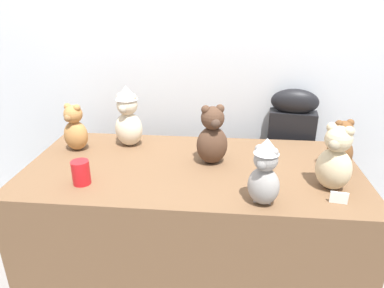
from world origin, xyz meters
TOP-DOWN VIEW (x-y plane):
  - wall_back at (0.00, 0.89)m, footprint 7.00×0.08m
  - display_table at (0.00, 0.25)m, footprint 1.64×0.79m
  - instrument_case at (0.57, 0.77)m, footprint 0.29×0.16m
  - teddy_bear_sand at (0.63, 0.10)m, footprint 0.20×0.19m
  - teddy_bear_cocoa at (0.10, 0.30)m, footprint 0.19×0.17m
  - teddy_bear_cream at (-0.38, 0.49)m, footprint 0.18×0.16m
  - teddy_bear_ash at (0.32, -0.05)m, footprint 0.16×0.16m
  - teddy_bear_chestnut at (0.71, 0.29)m, footprint 0.16×0.15m
  - teddy_bear_caramel at (-0.65, 0.40)m, footprint 0.16×0.14m
  - party_cup_red at (-0.48, 0.03)m, footprint 0.08×0.08m
  - name_card_front_left at (0.32, -0.05)m, footprint 0.07×0.02m
  - name_card_front_middle at (0.63, -0.02)m, footprint 0.07×0.02m

SIDE VIEW (x-z plane):
  - display_table at x=0.00m, z-range 0.00..0.80m
  - instrument_case at x=0.57m, z-range 0.01..1.07m
  - name_card_front_left at x=0.32m, z-range 0.80..0.85m
  - name_card_front_middle at x=0.63m, z-range 0.80..0.85m
  - party_cup_red at x=-0.48m, z-range 0.80..0.91m
  - teddy_bear_chestnut at x=0.71m, z-range 0.79..1.04m
  - teddy_bear_caramel at x=-0.65m, z-range 0.79..1.05m
  - teddy_bear_sand at x=0.63m, z-range 0.79..1.08m
  - teddy_bear_ash at x=0.32m, z-range 0.79..1.08m
  - teddy_bear_cocoa at x=0.10m, z-range 0.79..1.09m
  - teddy_bear_cream at x=-0.38m, z-range 0.79..1.13m
  - wall_back at x=0.00m, z-range 0.00..2.60m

